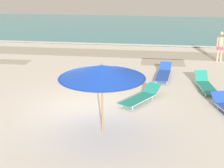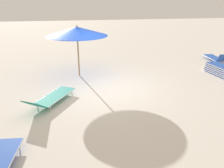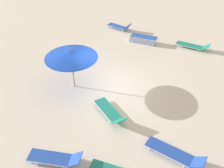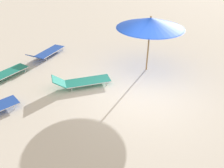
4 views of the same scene
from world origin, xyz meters
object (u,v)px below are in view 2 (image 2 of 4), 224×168
Objects in this scene: beach_umbrella at (77,31)px; sun_lounger_near_water_right at (216,58)px; lounger_stack at (224,72)px; sun_lounger_near_water_left at (51,98)px.

beach_umbrella reaches higher than sun_lounger_near_water_right.
beach_umbrella is 7.90m from sun_lounger_near_water_right.
sun_lounger_near_water_right is at bearing -123.41° from lounger_stack.
sun_lounger_near_water_right is at bearing -125.14° from sun_lounger_near_water_left.
lounger_stack is 7.53m from sun_lounger_near_water_left.
sun_lounger_near_water_left is 9.46m from sun_lounger_near_water_right.
sun_lounger_near_water_left is (1.07, 2.71, -1.79)m from beach_umbrella.
sun_lounger_near_water_left is (7.42, 1.28, -0.04)m from lounger_stack.
beach_umbrella reaches higher than lounger_stack.
beach_umbrella is 3.42m from sun_lounger_near_water_left.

